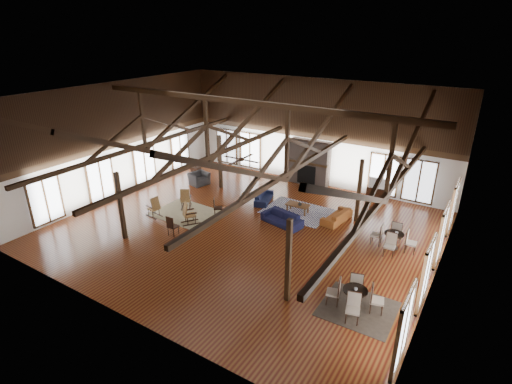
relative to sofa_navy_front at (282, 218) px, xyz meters
The scene contains 31 objects.
floor 1.78m from the sofa_navy_front, 132.09° to the right, with size 16.00×16.00×0.00m, color brown.
ceiling 5.97m from the sofa_navy_front, 132.09° to the right, with size 16.00×14.00×0.02m, color black.
wall_back 6.42m from the sofa_navy_front, 101.66° to the left, with size 16.00×0.02×6.00m, color white.
wall_front 8.81m from the sofa_navy_front, 98.06° to the right, with size 16.00×0.02×6.00m, color white.
wall_left 9.65m from the sofa_navy_front, behind, with size 0.02×14.00×6.00m, color white.
wall_right 7.45m from the sofa_navy_front, 10.80° to the right, with size 0.02×14.00×6.00m, color white.
roof_truss 4.13m from the sofa_navy_front, 132.09° to the right, with size 15.60×14.07×3.14m.
post_grid 2.14m from the sofa_navy_front, 132.09° to the right, with size 8.16×7.16×3.05m.
fireplace 5.58m from the sofa_navy_front, 102.36° to the left, with size 2.50×0.69×2.60m.
ceiling_fan 4.19m from the sofa_navy_front, 106.37° to the right, with size 1.60×1.60×0.75m.
sofa_navy_front is the anchor object (origin of this frame).
sofa_navy_left 2.71m from the sofa_navy_front, 139.15° to the left, with size 0.67×1.71×0.50m, color #141A38.
sofa_orange 2.64m from the sofa_navy_front, 38.95° to the left, with size 0.73×1.87×0.55m, color brown.
coffee_table 1.54m from the sofa_navy_front, 88.17° to the left, with size 1.15×0.59×0.44m.
vase 1.50m from the sofa_navy_front, 82.40° to the left, with size 0.19×0.19×0.20m, color #B2B2B2.
armchair 6.83m from the sofa_navy_front, 163.76° to the left, with size 0.93×1.06×0.69m, color #2C2C2E.
side_table_lamp 7.97m from the sofa_navy_front, 159.78° to the left, with size 0.47×0.47×1.20m.
rocking_chair_a 5.09m from the sofa_navy_front, 168.32° to the right, with size 0.81×0.92×1.06m.
rocking_chair_b 4.38m from the sofa_navy_front, 148.61° to the right, with size 0.85×0.95×1.09m.
rocking_chair_c 6.17m from the sofa_navy_front, 155.43° to the right, with size 0.85×0.53×1.03m.
side_chair_a 3.27m from the sofa_navy_front, 163.49° to the right, with size 0.55×0.55×0.93m.
side_chair_b 5.04m from the sofa_navy_front, 135.00° to the right, with size 0.41×0.41×0.95m.
cafe_table_near 6.31m from the sofa_navy_front, 39.32° to the right, with size 1.91×1.91×0.98m.
cafe_table_far 4.99m from the sofa_navy_front, ahead, with size 1.85×1.85×0.96m.
cup_near 6.35m from the sofa_navy_front, 39.43° to the right, with size 0.11×0.11×0.09m, color #B2B2B2.
cup_far 5.10m from the sofa_navy_front, ahead, with size 0.13×0.13×0.10m, color #B2B2B2.
tv_console 6.16m from the sofa_navy_front, 62.16° to the left, with size 1.13×0.42×0.56m, color black.
television 6.20m from the sofa_navy_front, 62.02° to the left, with size 1.04×0.14×0.60m, color #B2B2B2.
rug_tan 4.85m from the sofa_navy_front, 162.01° to the right, with size 3.04×2.39×0.01m, color tan.
rug_navy 1.64m from the sofa_navy_front, 90.96° to the left, with size 3.18×2.38×0.01m, color #181843.
rug_dark 6.43m from the sofa_navy_front, 38.49° to the right, with size 2.34×2.13×0.01m, color black.
Camera 1 is at (8.99, -13.45, 8.61)m, focal length 28.00 mm.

